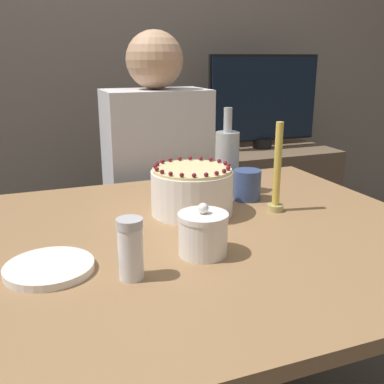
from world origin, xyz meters
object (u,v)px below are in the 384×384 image
(candle, at_px, (277,176))
(person_man_blue_shirt, at_px, (158,210))
(tv_monitor, at_px, (264,100))
(cake, at_px, (192,191))
(sugar_shaker, at_px, (131,249))
(sugar_bowl, at_px, (203,234))
(bottle, at_px, (227,161))

(candle, relative_size, person_man_blue_shirt, 0.20)
(tv_monitor, bearing_deg, cake, -128.64)
(sugar_shaker, bearing_deg, sugar_bowl, 17.07)
(cake, relative_size, bottle, 0.84)
(cake, distance_m, sugar_shaker, 0.41)
(person_man_blue_shirt, height_order, tv_monitor, person_man_blue_shirt)
(sugar_bowl, xyz_separation_m, person_man_blue_shirt, (0.15, 0.84, -0.23))
(sugar_bowl, distance_m, tv_monitor, 1.51)
(candle, distance_m, bottle, 0.22)
(cake, xyz_separation_m, candle, (0.23, -0.07, 0.04))
(sugar_bowl, xyz_separation_m, candle, (0.30, 0.20, 0.05))
(sugar_shaker, bearing_deg, person_man_blue_shirt, 70.21)
(sugar_shaker, relative_size, candle, 0.49)
(sugar_shaker, height_order, person_man_blue_shirt, person_man_blue_shirt)
(bottle, bearing_deg, candle, -76.85)
(sugar_bowl, relative_size, sugar_shaker, 0.96)
(sugar_bowl, distance_m, candle, 0.36)
(candle, xyz_separation_m, tv_monitor, (0.55, 1.04, 0.10))
(sugar_bowl, relative_size, person_man_blue_shirt, 0.09)
(tv_monitor, bearing_deg, person_man_blue_shirt, -150.70)
(sugar_bowl, distance_m, bottle, 0.49)
(sugar_bowl, height_order, sugar_shaker, sugar_shaker)
(sugar_shaker, height_order, candle, candle)
(sugar_bowl, height_order, candle, candle)
(bottle, distance_m, tv_monitor, 1.02)
(cake, xyz_separation_m, sugar_shaker, (-0.25, -0.32, -0.00))
(sugar_shaker, distance_m, person_man_blue_shirt, 0.98)
(bottle, height_order, tv_monitor, tv_monitor)
(cake, distance_m, bottle, 0.23)
(sugar_bowl, relative_size, tv_monitor, 0.19)
(candle, distance_m, tv_monitor, 1.18)
(person_man_blue_shirt, bearing_deg, tv_monitor, -150.70)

